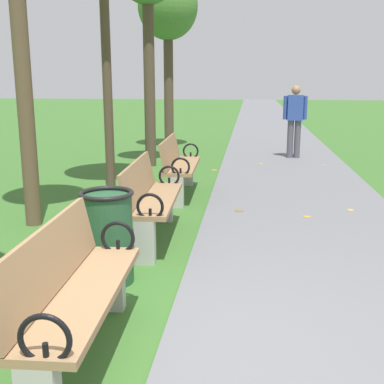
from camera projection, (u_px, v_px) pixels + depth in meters
The scene contains 9 objects.
ground_plane at pixel (156, 357), 3.24m from camera, with size 80.00×80.00×0.00m, color #386628.
paved_walkway at pixel (268, 122), 20.50m from camera, with size 2.63×44.00×0.02m, color slate.
park_bench_1 at pixel (73, 291), 3.09m from camera, with size 0.53×1.62×0.90m.
park_bench_2 at pixel (151, 198), 5.49m from camera, with size 0.54×1.62×0.90m.
park_bench_3 at pixel (179, 165), 7.60m from camera, with size 0.51×1.61×0.90m.
tree_5 at pixel (168, 10), 12.05m from camera, with size 1.48×1.48×4.34m.
pedestrian_walking at pixel (295, 118), 11.04m from camera, with size 0.53×0.22×1.62m.
trash_bin at pixel (108, 237), 4.35m from camera, with size 0.48×0.48×0.84m.
scattered_leaves at pixel (232, 198), 7.47m from camera, with size 4.16×6.87×0.02m.
Camera 1 is at (0.58, -2.86, 1.80)m, focal length 45.86 mm.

